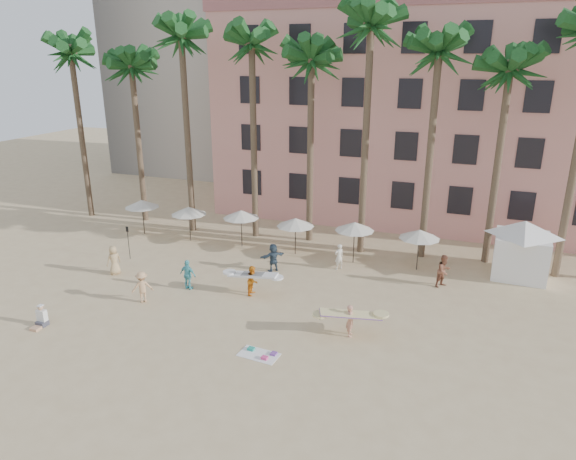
# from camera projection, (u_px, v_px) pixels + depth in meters

# --- Properties ---
(ground) EXTENTS (120.00, 120.00, 0.00)m
(ground) POSITION_uv_depth(u_px,v_px,m) (224.00, 352.00, 23.14)
(ground) COLOR #D1B789
(ground) RESTS_ON ground
(pink_hotel) EXTENTS (35.00, 14.00, 16.00)m
(pink_hotel) POSITION_uv_depth(u_px,v_px,m) (445.00, 117.00, 41.38)
(pink_hotel) COLOR pink
(pink_hotel) RESTS_ON ground
(palm_row) EXTENTS (44.40, 5.40, 16.30)m
(palm_row) POSITION_uv_depth(u_px,v_px,m) (332.00, 51.00, 32.12)
(palm_row) COLOR brown
(palm_row) RESTS_ON ground
(umbrella_row) EXTENTS (22.50, 2.70, 2.73)m
(umbrella_row) POSITION_uv_depth(u_px,v_px,m) (267.00, 218.00, 34.47)
(umbrella_row) COLOR #332B23
(umbrella_row) RESTS_ON ground
(cabana) EXTENTS (4.69, 4.69, 3.50)m
(cabana) POSITION_uv_depth(u_px,v_px,m) (522.00, 244.00, 30.49)
(cabana) COLOR white
(cabana) RESTS_ON ground
(beach_towel) EXTENTS (1.88, 1.16, 0.14)m
(beach_towel) POSITION_uv_depth(u_px,v_px,m) (260.00, 354.00, 22.90)
(beach_towel) COLOR white
(beach_towel) RESTS_ON ground
(carrier_yellow) EXTENTS (2.97, 1.73, 1.61)m
(carrier_yellow) POSITION_uv_depth(u_px,v_px,m) (350.00, 318.00, 24.21)
(carrier_yellow) COLOR tan
(carrier_yellow) RESTS_ON ground
(carrier_white) EXTENTS (2.81, 0.97, 1.68)m
(carrier_white) POSITION_uv_depth(u_px,v_px,m) (253.00, 279.00, 28.47)
(carrier_white) COLOR orange
(carrier_white) RESTS_ON ground
(beachgoers) EXTENTS (20.00, 8.98, 1.92)m
(beachgoers) POSITION_uv_depth(u_px,v_px,m) (253.00, 268.00, 29.93)
(beachgoers) COLOR #56BFC9
(beachgoers) RESTS_ON ground
(paddle) EXTENTS (0.18, 0.04, 2.23)m
(paddle) POSITION_uv_depth(u_px,v_px,m) (128.00, 239.00, 33.30)
(paddle) COLOR black
(paddle) RESTS_ON ground
(seated_man) EXTENTS (0.48, 0.84, 1.10)m
(seated_man) POSITION_uv_depth(u_px,v_px,m) (41.00, 319.00, 25.25)
(seated_man) COLOR #3F3F4C
(seated_man) RESTS_ON ground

